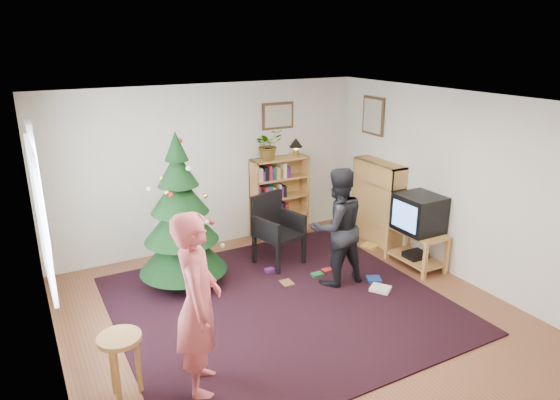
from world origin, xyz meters
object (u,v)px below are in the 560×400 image
potted_plant (268,144)px  table_lamp (296,144)px  stool (121,350)px  armchair (275,226)px  christmas_tree (181,224)px  crt_tv (419,213)px  bookshelf_back (280,196)px  bookshelf_right (377,201)px  person_standing (198,304)px  picture_back (278,116)px  person_by_chair (337,227)px  tv_stand (416,245)px  picture_right (373,116)px

potted_plant → table_lamp: potted_plant is taller
stool → armchair: bearing=36.5°
christmas_tree → crt_tv: (3.08, -1.05, -0.05)m
bookshelf_back → bookshelf_right: (1.23, -0.98, 0.00)m
crt_tv → table_lamp: (-0.81, 2.01, 0.69)m
bookshelf_back → person_standing: (-2.47, -3.00, 0.21)m
picture_back → person_by_chair: 2.33m
person_standing → potted_plant: potted_plant is taller
christmas_tree → armchair: christmas_tree is taller
person_standing → table_lamp: person_standing is taller
bookshelf_back → potted_plant: size_ratio=2.72×
bookshelf_right → tv_stand: bearing=173.4°
bookshelf_right → crt_tv: bearing=173.2°
picture_back → tv_stand: size_ratio=0.67×
picture_back → tv_stand: 2.90m
bookshelf_back → person_standing: person_standing is taller
christmas_tree → stool: (-1.18, -1.85, -0.36)m
picture_back → potted_plant: picture_back is taller
christmas_tree → tv_stand: 3.30m
crt_tv → table_lamp: 2.28m
potted_plant → person_by_chair: bearing=-89.4°
person_by_chair → person_standing: bearing=28.7°
armchair → stool: armchair is taller
bookshelf_right → armchair: (-1.80, 0.07, -0.11)m
crt_tv → stool: size_ratio=0.92×
tv_stand → crt_tv: (-0.00, 0.00, 0.49)m
picture_right → crt_tv: picture_right is taller
picture_back → stool: bearing=-137.2°
tv_stand → bookshelf_back: bearing=118.9°
picture_back → picture_right: picture_right is taller
tv_stand → potted_plant: size_ratio=1.73×
stool → person_standing: (0.67, -0.19, 0.38)m
bookshelf_back → person_standing: size_ratio=0.74×
person_by_chair → crt_tv: bearing=176.7°
potted_plant → bookshelf_back: bearing=0.0°
bookshelf_right → tv_stand: (-0.12, -1.04, -0.34)m
tv_stand → stool: stool is taller
person_standing → crt_tv: bearing=-54.1°
christmas_tree → potted_plant: bearing=28.7°
picture_back → tv_stand: (1.07, -2.15, -1.63)m
bookshelf_right → armchair: size_ratio=1.27×
table_lamp → armchair: bearing=-133.8°
tv_stand → table_lamp: (-0.81, 2.01, 1.18)m
tv_stand → person_standing: 3.76m
person_standing → table_lamp: 4.13m
christmas_tree → tv_stand: christmas_tree is taller
tv_stand → armchair: armchair is taller
bookshelf_back → person_by_chair: (-0.18, -1.88, 0.13)m
tv_stand → armchair: 2.03m
tv_stand → person_standing: size_ratio=0.47×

